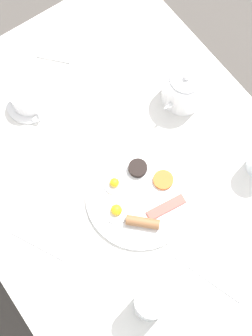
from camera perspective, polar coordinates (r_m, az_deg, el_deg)
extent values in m
plane|color=#4C4742|center=(1.94, 0.00, -7.41)|extent=(8.00, 8.00, 0.00)
cube|color=silver|center=(1.28, 0.00, -0.54)|extent=(0.85, 1.15, 0.03)
cylinder|color=brown|center=(1.90, -0.05, 14.45)|extent=(0.04, 0.04, 0.67)
cylinder|color=white|center=(1.24, 1.72, -3.47)|extent=(0.29, 0.29, 0.01)
cylinder|color=white|center=(1.24, -1.41, -1.93)|extent=(0.06, 0.06, 0.00)
sphere|color=yellow|center=(1.23, -1.42, -1.79)|extent=(0.03, 0.03, 0.03)
cylinder|color=white|center=(1.22, -1.17, -5.26)|extent=(0.07, 0.07, 0.00)
sphere|color=yellow|center=(1.21, -1.18, -5.13)|extent=(0.03, 0.03, 0.03)
cylinder|color=brown|center=(1.20, 2.06, -6.62)|extent=(0.08, 0.08, 0.03)
cube|color=#B74C42|center=(1.23, 4.92, -4.79)|extent=(0.11, 0.04, 0.01)
cylinder|color=#D16023|center=(1.25, 4.56, -1.46)|extent=(0.05, 0.05, 0.01)
cylinder|color=black|center=(1.25, 1.44, -0.01)|extent=(0.05, 0.05, 0.02)
cylinder|color=white|center=(1.33, 7.07, 9.54)|extent=(0.12, 0.12, 0.10)
cylinder|color=white|center=(1.29, 7.34, 10.68)|extent=(0.09, 0.09, 0.01)
sphere|color=white|center=(1.28, 7.42, 10.98)|extent=(0.02, 0.02, 0.02)
cone|color=white|center=(1.29, 5.12, 7.49)|extent=(0.06, 0.03, 0.05)
torus|color=white|center=(1.36, 8.72, 11.37)|extent=(0.08, 0.03, 0.08)
cylinder|color=white|center=(1.38, -11.71, 7.73)|extent=(0.13, 0.13, 0.01)
cylinder|color=white|center=(1.35, -11.96, 8.33)|extent=(0.09, 0.09, 0.05)
cylinder|color=tan|center=(1.36, -11.90, 8.19)|extent=(0.08, 0.08, 0.04)
torus|color=white|center=(1.33, -10.84, 6.91)|extent=(0.01, 0.04, 0.04)
cylinder|color=white|center=(1.13, 3.02, -16.09)|extent=(0.08, 0.08, 0.14)
cube|color=white|center=(1.47, -8.16, 15.02)|extent=(0.17, 0.16, 0.01)
cube|color=silver|center=(1.24, -10.99, -8.97)|extent=(0.09, 0.16, 0.00)
cube|color=silver|center=(1.22, 9.99, -13.02)|extent=(0.08, 0.19, 0.00)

